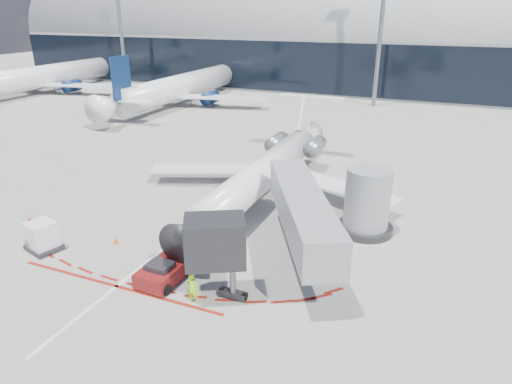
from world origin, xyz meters
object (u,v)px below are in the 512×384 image
at_px(regional_jet, 268,169).
at_px(pushback_tug, 163,272).
at_px(ramp_worker, 192,287).
at_px(uld_container, 42,237).

relative_size(regional_jet, pushback_tug, 5.32).
height_order(pushback_tug, ramp_worker, ramp_worker).
xyz_separation_m(regional_jet, ramp_worker, (1.97, -16.42, -1.38)).
distance_m(pushback_tug, uld_container, 9.53).
bearing_deg(regional_jet, uld_container, -123.97).
bearing_deg(regional_jet, ramp_worker, -83.17).
relative_size(regional_jet, ramp_worker, 14.81).
height_order(pushback_tug, uld_container, uld_container).
distance_m(regional_jet, pushback_tug, 15.38).
distance_m(ramp_worker, uld_container, 12.26).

